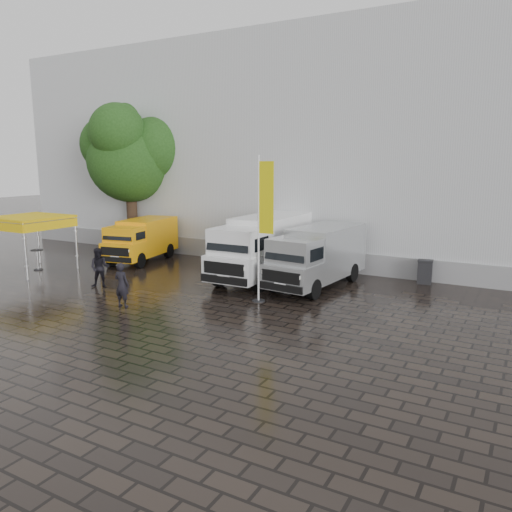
% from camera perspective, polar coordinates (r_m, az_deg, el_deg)
% --- Properties ---
extents(ground, '(120.00, 120.00, 0.00)m').
position_cam_1_polar(ground, '(18.90, -4.60, -5.71)').
color(ground, black).
rests_on(ground, ground).
extents(exhibition_hall, '(44.00, 16.00, 12.00)m').
position_cam_1_polar(exhibition_hall, '(32.08, 14.86, 11.59)').
color(exhibition_hall, silver).
rests_on(exhibition_hall, ground).
extents(hall_plinth, '(44.00, 0.15, 1.00)m').
position_cam_1_polar(hall_plinth, '(24.85, 9.55, -0.63)').
color(hall_plinth, gray).
rests_on(hall_plinth, ground).
extents(van_yellow, '(2.73, 5.13, 2.25)m').
position_cam_1_polar(van_yellow, '(27.62, -12.97, 1.70)').
color(van_yellow, '#F9A40D').
rests_on(van_yellow, ground).
extents(van_white, '(2.32, 6.63, 2.85)m').
position_cam_1_polar(van_white, '(22.80, 0.67, 0.86)').
color(van_white, white).
rests_on(van_white, ground).
extents(van_silver, '(2.51, 6.05, 2.55)m').
position_cam_1_polar(van_silver, '(21.56, 7.01, -0.20)').
color(van_silver, '#A9ACAE').
rests_on(van_silver, ground).
extents(canopy_tent, '(3.09, 3.09, 2.72)m').
position_cam_1_polar(canopy_tent, '(26.73, -24.50, 3.78)').
color(canopy_tent, silver).
rests_on(canopy_tent, ground).
extents(flagpole, '(0.88, 0.50, 5.58)m').
position_cam_1_polar(flagpole, '(18.76, 0.79, 4.06)').
color(flagpole, black).
rests_on(flagpole, ground).
extents(tree, '(4.97, 4.97, 8.92)m').
position_cam_1_polar(tree, '(31.24, -14.21, 11.14)').
color(tree, black).
rests_on(tree, ground).
extents(cocktail_table, '(0.60, 0.60, 1.03)m').
position_cam_1_polar(cocktail_table, '(27.15, -23.69, -0.41)').
color(cocktail_table, black).
rests_on(cocktail_table, ground).
extents(wheelie_bin, '(0.72, 0.72, 1.07)m').
position_cam_1_polar(wheelie_bin, '(23.39, 18.75, -1.70)').
color(wheelie_bin, black).
rests_on(wheelie_bin, ground).
extents(person_front, '(0.64, 0.45, 1.67)m').
position_cam_1_polar(person_front, '(19.21, -15.09, -3.20)').
color(person_front, black).
rests_on(person_front, ground).
extents(person_tent, '(1.04, 0.97, 1.71)m').
position_cam_1_polar(person_tent, '(22.44, -17.44, -1.29)').
color(person_tent, black).
rests_on(person_tent, ground).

